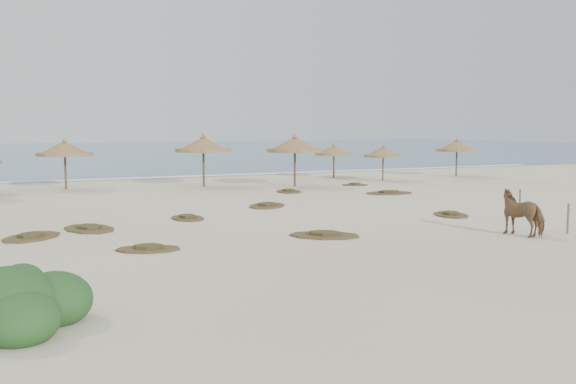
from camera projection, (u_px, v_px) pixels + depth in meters
name	position (u px, v px, depth m)	size (l,w,h in m)	color
ground	(330.00, 233.00, 21.93)	(160.00, 160.00, 0.00)	beige
ocean	(68.00, 152.00, 89.34)	(200.00, 100.00, 0.01)	navy
foam_line	(151.00, 178.00, 45.30)	(70.00, 0.60, 0.01)	white
palapa_2	(65.00, 149.00, 36.85)	(4.15, 4.15, 2.96)	#503B29
palapa_3	(203.00, 145.00, 38.43)	(3.85, 3.85, 3.21)	#503B29
palapa_4	(295.00, 146.00, 38.50)	(4.02, 4.02, 3.19)	#503B29
palapa_5	(383.00, 153.00, 42.52)	(2.61, 2.61, 2.43)	#503B29
palapa_6	(334.00, 151.00, 44.71)	(3.02, 3.02, 2.47)	#503B29
palapa_7	(457.00, 147.00, 46.11)	(3.57, 3.57, 2.79)	#503B29
horse	(523.00, 213.00, 21.46)	(0.82, 1.80, 1.52)	olive
fence_post_near	(568.00, 219.00, 21.78)	(0.08, 0.08, 1.03)	#6A6050
fence_post_far	(520.00, 202.00, 26.07)	(0.08, 0.08, 1.11)	#6A6050
bush	(8.00, 306.00, 11.49)	(3.00, 2.64, 1.34)	#2A4E21
scrub_0	(32.00, 237.00, 20.96)	(2.61, 2.68, 0.16)	brown
scrub_1	(89.00, 228.00, 22.65)	(2.17, 2.75, 0.16)	brown
scrub_2	(188.00, 218.00, 25.27)	(1.26, 1.92, 0.16)	brown
scrub_3	(267.00, 205.00, 29.16)	(2.71, 2.86, 0.16)	brown
scrub_4	(451.00, 214.00, 26.19)	(1.87, 2.31, 0.16)	brown
scrub_5	(389.00, 193.00, 34.67)	(2.84, 2.04, 0.16)	brown
scrub_7	(289.00, 191.00, 35.48)	(1.86, 2.37, 0.16)	brown
scrub_9	(325.00, 235.00, 21.29)	(2.81, 2.62, 0.16)	brown
scrub_10	(355.00, 185.00, 39.43)	(1.91, 1.63, 0.16)	brown
scrub_11	(148.00, 248.00, 18.93)	(2.22, 1.82, 0.16)	brown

